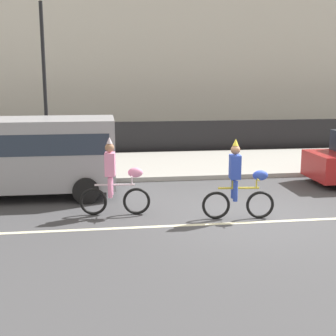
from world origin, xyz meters
The scene contains 9 objects.
ground_plane centered at (0.00, 0.00, 0.00)m, with size 80.00×80.00×0.00m, color #424244.
road_centre_line centered at (0.00, -0.50, 0.00)m, with size 36.00×0.14×0.01m, color beige.
sidewalk_curb centered at (0.00, 6.50, 0.07)m, with size 60.00×5.00×0.15m, color #9E9B93.
fence_line centered at (0.00, 9.40, 0.70)m, with size 40.00×0.08×1.40m, color black.
building_backdrop centered at (3.63, 18.00, 3.69)m, with size 28.00×8.00×7.37m, color beige.
parade_cyclist_pink centered at (-3.11, 0.56, 0.84)m, with size 1.72×0.50×1.92m.
parade_cyclist_cobalt centered at (-0.23, -0.17, 0.84)m, with size 1.72×0.50×1.92m.
parked_van_grey centered at (-5.49, 2.70, 1.28)m, with size 5.00×2.22×2.18m.
street_lamp_post centered at (-5.22, 5.45, 3.99)m, with size 0.36×0.36×5.86m.
Camera 1 is at (-3.36, -10.51, 3.37)m, focal length 50.00 mm.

